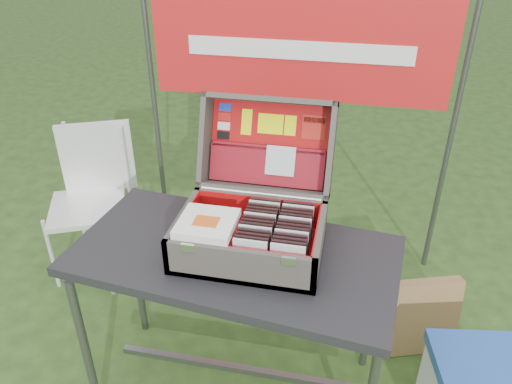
% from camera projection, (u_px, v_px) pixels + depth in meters
% --- Properties ---
extents(ground, '(80.00, 80.00, 0.00)m').
position_uv_depth(ground, '(256.00, 383.00, 2.37)').
color(ground, '#29401A').
rests_on(ground, ground).
extents(table, '(1.33, 0.77, 0.79)m').
position_uv_depth(table, '(236.00, 325.00, 2.16)').
color(table, '#27272A').
rests_on(table, ground).
extents(table_top, '(1.33, 0.77, 0.04)m').
position_uv_depth(table_top, '(234.00, 256.00, 1.97)').
color(table_top, '#27272A').
rests_on(table_top, ground).
extents(table_leg_fl, '(0.04, 0.04, 0.75)m').
position_uv_depth(table_leg_fl, '(86.00, 352.00, 2.05)').
color(table_leg_fl, '#59595B').
rests_on(table_leg_fl, ground).
extents(table_leg_bl, '(0.04, 0.04, 0.75)m').
position_uv_depth(table_leg_bl, '(137.00, 273.00, 2.49)').
color(table_leg_bl, '#59595B').
rests_on(table_leg_bl, ground).
extents(table_leg_br, '(0.04, 0.04, 0.75)m').
position_uv_depth(table_leg_br, '(371.00, 307.00, 2.28)').
color(table_leg_br, '#59595B').
rests_on(table_leg_br, ground).
extents(table_brace, '(1.12, 0.03, 0.03)m').
position_uv_depth(table_brace, '(237.00, 368.00, 2.30)').
color(table_brace, '#59595B').
rests_on(table_brace, ground).
extents(suitcase, '(0.56, 0.56, 0.49)m').
position_uv_depth(suitcase, '(253.00, 191.00, 1.88)').
color(suitcase, '#4F4A45').
rests_on(suitcase, table).
extents(suitcase_base_bottom, '(0.56, 0.40, 0.02)m').
position_uv_depth(suitcase_base_bottom, '(250.00, 250.00, 1.95)').
color(suitcase_base_bottom, '#4F4A45').
rests_on(suitcase_base_bottom, table_top).
extents(suitcase_base_wall_front, '(0.56, 0.02, 0.15)m').
position_uv_depth(suitcase_base_wall_front, '(238.00, 267.00, 1.76)').
color(suitcase_base_wall_front, '#4F4A45').
rests_on(suitcase_base_wall_front, table_top).
extents(suitcase_base_wall_back, '(0.56, 0.02, 0.15)m').
position_uv_depth(suitcase_base_wall_back, '(260.00, 211.00, 2.07)').
color(suitcase_base_wall_back, '#4F4A45').
rests_on(suitcase_base_wall_back, table_top).
extents(suitcase_base_wall_left, '(0.02, 0.40, 0.15)m').
position_uv_depth(suitcase_base_wall_left, '(184.00, 228.00, 1.96)').
color(suitcase_base_wall_left, '#4F4A45').
rests_on(suitcase_base_wall_left, table_top).
extents(suitcase_base_wall_right, '(0.02, 0.40, 0.15)m').
position_uv_depth(suitcase_base_wall_right, '(319.00, 245.00, 1.87)').
color(suitcase_base_wall_right, '#4F4A45').
rests_on(suitcase_base_wall_right, table_top).
extents(suitcase_liner_floor, '(0.51, 0.35, 0.01)m').
position_uv_depth(suitcase_liner_floor, '(250.00, 247.00, 1.94)').
color(suitcase_liner_floor, red).
rests_on(suitcase_liner_floor, suitcase_base_bottom).
extents(suitcase_latch_left, '(0.05, 0.01, 0.03)m').
position_uv_depth(suitcase_latch_left, '(188.00, 248.00, 1.75)').
color(suitcase_latch_left, silver).
rests_on(suitcase_latch_left, suitcase_base_wall_front).
extents(suitcase_latch_right, '(0.05, 0.01, 0.03)m').
position_uv_depth(suitcase_latch_right, '(289.00, 261.00, 1.68)').
color(suitcase_latch_right, silver).
rests_on(suitcase_latch_right, suitcase_base_wall_front).
extents(suitcase_hinge, '(0.50, 0.02, 0.02)m').
position_uv_depth(suitcase_hinge, '(260.00, 194.00, 2.04)').
color(suitcase_hinge, silver).
rests_on(suitcase_hinge, suitcase_base_wall_back).
extents(suitcase_lid_back, '(0.56, 0.17, 0.38)m').
position_uv_depth(suitcase_lid_back, '(270.00, 144.00, 2.15)').
color(suitcase_lid_back, '#4F4A45').
rests_on(suitcase_lid_back, suitcase_base_wall_back).
extents(suitcase_lid_rim_far, '(0.56, 0.15, 0.08)m').
position_uv_depth(suitcase_lid_rim_far, '(271.00, 99.00, 2.06)').
color(suitcase_lid_rim_far, '#4F4A45').
rests_on(suitcase_lid_rim_far, suitcase_lid_back).
extents(suitcase_lid_rim_near, '(0.56, 0.15, 0.08)m').
position_uv_depth(suitcase_lid_rim_near, '(264.00, 189.00, 2.12)').
color(suitcase_lid_rim_near, '#4F4A45').
rests_on(suitcase_lid_rim_near, suitcase_lid_back).
extents(suitcase_lid_rim_left, '(0.02, 0.29, 0.42)m').
position_uv_depth(suitcase_lid_rim_left, '(206.00, 139.00, 2.13)').
color(suitcase_lid_rim_left, '#4F4A45').
rests_on(suitcase_lid_rim_left, suitcase_lid_back).
extents(suitcase_lid_rim_right, '(0.02, 0.29, 0.42)m').
position_uv_depth(suitcase_lid_rim_right, '(331.00, 151.00, 2.04)').
color(suitcase_lid_rim_right, '#4F4A45').
rests_on(suitcase_lid_rim_right, suitcase_lid_back).
extents(suitcase_lid_liner, '(0.51, 0.14, 0.33)m').
position_uv_depth(suitcase_lid_liner, '(269.00, 144.00, 2.13)').
color(suitcase_lid_liner, red).
rests_on(suitcase_lid_liner, suitcase_lid_back).
extents(suitcase_liner_wall_front, '(0.51, 0.01, 0.13)m').
position_uv_depth(suitcase_liner_wall_front, '(239.00, 262.00, 1.76)').
color(suitcase_liner_wall_front, red).
rests_on(suitcase_liner_wall_front, suitcase_base_bottom).
extents(suitcase_liner_wall_back, '(0.51, 0.01, 0.13)m').
position_uv_depth(suitcase_liner_wall_back, '(259.00, 210.00, 2.06)').
color(suitcase_liner_wall_back, red).
rests_on(suitcase_liner_wall_back, suitcase_base_bottom).
extents(suitcase_liner_wall_left, '(0.01, 0.35, 0.13)m').
position_uv_depth(suitcase_liner_wall_left, '(187.00, 226.00, 1.95)').
color(suitcase_liner_wall_left, red).
rests_on(suitcase_liner_wall_left, suitcase_base_bottom).
extents(suitcase_liner_wall_right, '(0.01, 0.35, 0.13)m').
position_uv_depth(suitcase_liner_wall_right, '(316.00, 242.00, 1.86)').
color(suitcase_liner_wall_right, red).
rests_on(suitcase_liner_wall_right, suitcase_base_bottom).
extents(suitcase_lid_pocket, '(0.49, 0.09, 0.16)m').
position_uv_depth(suitcase_lid_pocket, '(267.00, 166.00, 2.13)').
color(suitcase_lid_pocket, maroon).
rests_on(suitcase_lid_pocket, suitcase_lid_liner).
extents(suitcase_pocket_edge, '(0.48, 0.03, 0.03)m').
position_uv_depth(suitcase_pocket_edge, '(268.00, 148.00, 2.11)').
color(suitcase_pocket_edge, maroon).
rests_on(suitcase_pocket_edge, suitcase_lid_pocket).
extents(suitcase_pocket_cd, '(0.12, 0.06, 0.12)m').
position_uv_depth(suitcase_pocket_cd, '(280.00, 161.00, 2.10)').
color(suitcase_pocket_cd, silver).
rests_on(suitcase_pocket_cd, suitcase_lid_pocket).
extents(lid_sticker_cc_a, '(0.05, 0.02, 0.03)m').
position_uv_depth(lid_sticker_cc_a, '(225.00, 107.00, 2.14)').
color(lid_sticker_cc_a, '#1933B2').
rests_on(lid_sticker_cc_a, suitcase_lid_liner).
extents(lid_sticker_cc_b, '(0.05, 0.02, 0.03)m').
position_uv_depth(lid_sticker_cc_b, '(224.00, 117.00, 2.15)').
color(lid_sticker_cc_b, red).
rests_on(lid_sticker_cc_b, suitcase_lid_liner).
extents(lid_sticker_cc_c, '(0.05, 0.02, 0.03)m').
position_uv_depth(lid_sticker_cc_c, '(224.00, 126.00, 2.16)').
color(lid_sticker_cc_c, white).
rests_on(lid_sticker_cc_c, suitcase_lid_liner).
extents(lid_sticker_cc_d, '(0.05, 0.02, 0.03)m').
position_uv_depth(lid_sticker_cc_d, '(223.00, 135.00, 2.16)').
color(lid_sticker_cc_d, black).
rests_on(lid_sticker_cc_d, suitcase_lid_liner).
extents(lid_card_neon_tall, '(0.04, 0.04, 0.10)m').
position_uv_depth(lid_card_neon_tall, '(247.00, 122.00, 2.13)').
color(lid_card_neon_tall, '#EBF607').
rests_on(lid_card_neon_tall, suitcase_lid_liner).
extents(lid_card_neon_main, '(0.11, 0.03, 0.08)m').
position_uv_depth(lid_card_neon_main, '(271.00, 124.00, 2.12)').
color(lid_card_neon_main, '#EBF607').
rests_on(lid_card_neon_main, suitcase_lid_liner).
extents(lid_card_neon_small, '(0.05, 0.03, 0.08)m').
position_uv_depth(lid_card_neon_small, '(290.00, 126.00, 2.10)').
color(lid_card_neon_small, '#EBF607').
rests_on(lid_card_neon_small, suitcase_lid_liner).
extents(lid_sticker_band, '(0.10, 0.04, 0.09)m').
position_uv_depth(lid_sticker_band, '(314.00, 127.00, 2.08)').
color(lid_sticker_band, red).
rests_on(lid_sticker_band, suitcase_lid_liner).
extents(lid_sticker_band_bar, '(0.09, 0.01, 0.02)m').
position_uv_depth(lid_sticker_band_bar, '(314.00, 120.00, 2.08)').
color(lid_sticker_band_bar, black).
rests_on(lid_sticker_band_bar, suitcase_lid_liner).
extents(cd_left_0, '(0.12, 0.01, 0.14)m').
position_uv_depth(cd_left_0, '(250.00, 257.00, 1.77)').
color(cd_left_0, silver).
rests_on(cd_left_0, suitcase_liner_floor).
extents(cd_left_1, '(0.12, 0.01, 0.14)m').
position_uv_depth(cd_left_1, '(251.00, 253.00, 1.79)').
color(cd_left_1, black).
rests_on(cd_left_1, suitcase_liner_floor).
extents(cd_left_2, '(0.12, 0.01, 0.14)m').
position_uv_depth(cd_left_2, '(253.00, 249.00, 1.81)').
color(cd_left_2, black).
rests_on(cd_left_2, suitcase_liner_floor).
extents(cd_left_3, '(0.12, 0.01, 0.14)m').
position_uv_depth(cd_left_3, '(254.00, 246.00, 1.82)').
color(cd_left_3, black).
rests_on(cd_left_3, suitcase_liner_floor).
extents(cd_left_4, '(0.12, 0.01, 0.14)m').
position_uv_depth(cd_left_4, '(255.00, 242.00, 1.84)').
color(cd_left_4, silver).
rests_on(cd_left_4, suitcase_liner_floor).
extents(cd_left_5, '(0.12, 0.01, 0.14)m').
position_uv_depth(cd_left_5, '(256.00, 239.00, 1.86)').
color(cd_left_5, black).
rests_on(cd_left_5, suitcase_liner_floor).
extents(cd_left_6, '(0.12, 0.01, 0.14)m').
position_uv_depth(cd_left_6, '(258.00, 236.00, 1.88)').
color(cd_left_6, black).
rests_on(cd_left_6, suitcase_liner_floor).
extents(cd_left_7, '(0.12, 0.01, 0.14)m').
position_uv_depth(cd_left_7, '(259.00, 232.00, 1.90)').
color(cd_left_7, black).
rests_on(cd_left_7, suitcase_liner_floor).
extents(cd_left_8, '(0.12, 0.01, 0.14)m').
position_uv_depth(cd_left_8, '(260.00, 229.00, 1.92)').
color(cd_left_8, silver).
rests_on(cd_left_8, suitcase_liner_floor).
extents(cd_left_9, '(0.12, 0.01, 0.14)m').
position_uv_depth(cd_left_9, '(261.00, 226.00, 1.93)').
color(cd_left_9, black).
rests_on(cd_left_9, suitcase_liner_floor).
extents(cd_left_10, '(0.12, 0.01, 0.14)m').
position_uv_depth(cd_left_10, '(262.00, 223.00, 1.95)').
color(cd_left_10, black).
rests_on(cd_left_10, suitcase_liner_floor).
extents(cd_left_11, '(0.12, 0.01, 0.14)m').
position_uv_depth(cd_left_11, '(263.00, 220.00, 1.97)').
color(cd_left_11, black).
rests_on(cd_left_11, suitcase_liner_floor).
extents(cd_left_12, '(0.12, 0.01, 0.14)m').
position_uv_depth(cd_left_12, '(264.00, 217.00, 1.99)').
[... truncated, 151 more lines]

